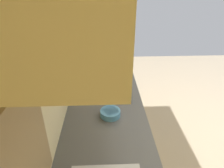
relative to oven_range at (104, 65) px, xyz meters
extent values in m
plane|color=gray|center=(-1.47, -1.18, -0.48)|extent=(6.21, 6.21, 0.00)
cube|color=beige|center=(-1.47, 0.36, 0.84)|extent=(4.00, 0.12, 2.63)
cube|color=#E1C36B|center=(-1.85, 0.00, -0.03)|extent=(3.08, 0.59, 0.90)
cube|color=#4C4E4E|center=(-1.85, 0.00, 0.44)|extent=(3.11, 0.62, 0.02)
cube|color=#332819|center=(-2.07, -0.29, -0.03)|extent=(0.01, 0.01, 0.83)
cube|color=#332819|center=(-1.63, -0.29, -0.03)|extent=(0.01, 0.01, 0.83)
cube|color=#332819|center=(-1.19, -0.29, -0.03)|extent=(0.01, 0.01, 0.83)
cube|color=#332819|center=(-0.75, -0.29, -0.03)|extent=(0.01, 0.01, 0.83)
cube|color=#997A4C|center=(-2.67, 0.29, 0.77)|extent=(0.42, 0.02, 0.51)
cube|color=white|center=(-2.67, 0.29, 0.77)|extent=(0.36, 0.01, 0.45)
cube|color=#B7BABF|center=(0.00, 0.00, -0.02)|extent=(0.59, 0.60, 0.92)
cube|color=black|center=(0.00, -0.31, -0.06)|extent=(0.46, 0.01, 0.51)
cube|color=black|center=(0.00, 0.00, 0.46)|extent=(0.56, 0.57, 0.02)
cube|color=#B7BABF|center=(0.00, 0.28, 0.54)|extent=(0.56, 0.04, 0.18)
cylinder|color=#38383D|center=(-0.13, -0.11, 0.47)|extent=(0.11, 0.11, 0.01)
cylinder|color=#38383D|center=(0.13, -0.11, 0.47)|extent=(0.11, 0.11, 0.01)
cylinder|color=#38383D|center=(-0.13, 0.11, 0.47)|extent=(0.11, 0.11, 0.01)
cylinder|color=#38383D|center=(0.13, 0.11, 0.47)|extent=(0.11, 0.11, 0.01)
cube|color=white|center=(-0.83, 0.02, 0.59)|extent=(0.52, 0.39, 0.29)
cube|color=black|center=(-0.88, -0.18, 0.59)|extent=(0.32, 0.01, 0.20)
cube|color=#2D2D33|center=(-0.62, -0.18, 0.59)|extent=(0.09, 0.01, 0.20)
cylinder|color=#4C8CBF|center=(-2.00, -0.04, 0.47)|extent=(0.15, 0.15, 0.05)
cylinder|color=#468EC0|center=(-2.00, -0.04, 0.48)|extent=(0.12, 0.12, 0.02)
cylinder|color=red|center=(-1.46, -0.04, 0.51)|extent=(0.14, 0.14, 0.13)
cylinder|color=black|center=(-1.46, -0.04, 0.59)|extent=(0.03, 0.03, 0.02)
cylinder|color=red|center=(-1.38, -0.04, 0.54)|extent=(0.09, 0.02, 0.05)
camera|label=1|loc=(-3.16, 0.00, 1.35)|focal=31.34mm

